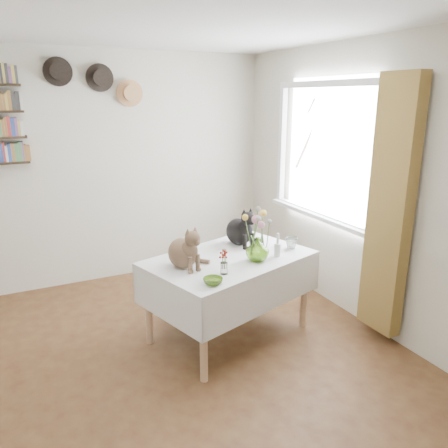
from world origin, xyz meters
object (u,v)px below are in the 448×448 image
tabby_cat (182,245)px  black_cat (239,225)px  dining_table (229,277)px  flower_vase (257,249)px

tabby_cat → black_cat: size_ratio=0.98×
dining_table → flower_vase: 0.37m
flower_vase → black_cat: bearing=81.7°
dining_table → flower_vase: bearing=-46.0°
black_cat → flower_vase: (-0.06, -0.44, -0.08)m
dining_table → tabby_cat: 0.56m
tabby_cat → flower_vase: bearing=-30.9°
dining_table → black_cat: (0.23, 0.27, 0.36)m
dining_table → flower_vase: size_ratio=7.73×
tabby_cat → dining_table: bearing=-13.4°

